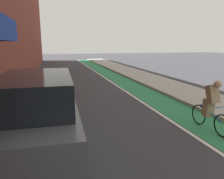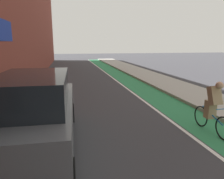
# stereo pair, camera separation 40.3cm
# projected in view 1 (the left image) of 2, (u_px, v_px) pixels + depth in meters

# --- Properties ---
(ground_plane) EXTENTS (95.69, 95.69, 0.00)m
(ground_plane) POSITION_uv_depth(u_px,v_px,m) (89.00, 87.00, 13.46)
(ground_plane) COLOR #38383D
(bike_lane_paint) EXTENTS (1.60, 43.50, 0.00)m
(bike_lane_paint) POSITION_uv_depth(u_px,v_px,m) (120.00, 80.00, 16.05)
(bike_lane_paint) COLOR #2D8451
(bike_lane_paint) RESTS_ON ground
(lane_divider_stripe) EXTENTS (0.12, 43.50, 0.00)m
(lane_divider_stripe) POSITION_uv_depth(u_px,v_px,m) (109.00, 80.00, 15.82)
(lane_divider_stripe) COLOR white
(lane_divider_stripe) RESTS_ON ground
(sidewalk_right) EXTENTS (2.63, 43.50, 0.14)m
(sidewalk_right) POSITION_uv_depth(u_px,v_px,m) (146.00, 78.00, 16.58)
(sidewalk_right) COLOR #A8A59E
(sidewalk_right) RESTS_ON ground
(parked_suv_gray) EXTENTS (1.97, 4.77, 1.98)m
(parked_suv_gray) POSITION_uv_depth(u_px,v_px,m) (38.00, 114.00, 5.10)
(parked_suv_gray) COLOR #595B60
(parked_suv_gray) RESTS_ON ground
(cyclist_mid) EXTENTS (0.48, 1.73, 1.62)m
(cyclist_mid) POSITION_uv_depth(u_px,v_px,m) (211.00, 105.00, 6.55)
(cyclist_mid) COLOR black
(cyclist_mid) RESTS_ON ground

